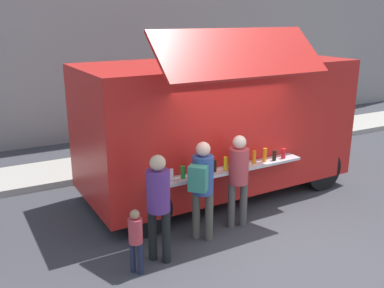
# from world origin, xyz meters

# --- Properties ---
(ground_plane) EXTENTS (60.00, 60.00, 0.00)m
(ground_plane) POSITION_xyz_m (0.00, 0.00, 0.00)
(ground_plane) COLOR #38383D
(curb_strip) EXTENTS (28.00, 1.60, 0.15)m
(curb_strip) POSITION_xyz_m (-3.61, 5.08, 0.07)
(curb_strip) COLOR #9E998E
(curb_strip) RESTS_ON ground
(food_truck_main) EXTENTS (5.67, 3.34, 3.51)m
(food_truck_main) POSITION_xyz_m (0.39, 2.46, 1.54)
(food_truck_main) COLOR red
(food_truck_main) RESTS_ON ground
(trash_bin) EXTENTS (0.60, 0.60, 0.87)m
(trash_bin) POSITION_xyz_m (4.45, 4.78, 0.43)
(trash_bin) COLOR #2E6337
(trash_bin) RESTS_ON ground
(customer_front_ordering) EXTENTS (0.35, 0.35, 1.73)m
(customer_front_ordering) POSITION_xyz_m (-0.12, 0.89, 1.03)
(customer_front_ordering) COLOR #4B4745
(customer_front_ordering) RESTS_ON ground
(customer_mid_with_backpack) EXTENTS (0.54, 0.54, 1.75)m
(customer_mid_with_backpack) POSITION_xyz_m (-0.94, 0.75, 1.07)
(customer_mid_with_backpack) COLOR #4C4A3F
(customer_mid_with_backpack) RESTS_ON ground
(customer_rear_waiting) EXTENTS (0.36, 0.36, 1.75)m
(customer_rear_waiting) POSITION_xyz_m (-1.83, 0.50, 1.04)
(customer_rear_waiting) COLOR black
(customer_rear_waiting) RESTS_ON ground
(child_near_queue) EXTENTS (0.21, 0.21, 1.03)m
(child_near_queue) POSITION_xyz_m (-2.27, 0.35, 0.62)
(child_near_queue) COLOR #1E213B
(child_near_queue) RESTS_ON ground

